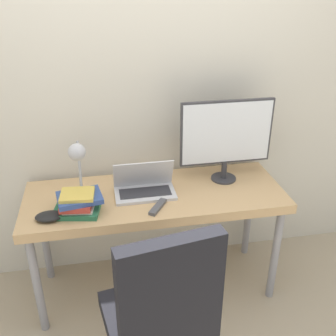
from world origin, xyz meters
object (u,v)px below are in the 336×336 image
(desk_lamp, at_px, (79,164))
(book_stack, at_px, (78,203))
(laptop, at_px, (145,187))
(game_controller, at_px, (49,216))
(monitor, at_px, (226,135))
(office_chair, at_px, (161,319))

(desk_lamp, xyz_separation_m, book_stack, (-0.02, -0.08, -0.20))
(laptop, bearing_deg, game_controller, -161.55)
(monitor, relative_size, desk_lamp, 1.45)
(monitor, relative_size, book_stack, 1.98)
(laptop, xyz_separation_m, desk_lamp, (-0.37, -0.07, 0.22))
(desk_lamp, relative_size, office_chair, 0.36)
(monitor, xyz_separation_m, office_chair, (-0.58, -0.94, -0.46))
(laptop, distance_m, monitor, 0.60)
(laptop, xyz_separation_m, game_controller, (-0.55, -0.18, -0.02))
(office_chair, distance_m, book_stack, 0.81)
(laptop, distance_m, game_controller, 0.58)
(office_chair, bearing_deg, desk_lamp, 112.53)
(desk_lamp, bearing_deg, laptop, 9.98)
(monitor, xyz_separation_m, game_controller, (-1.09, -0.27, -0.29))
(desk_lamp, xyz_separation_m, office_chair, (0.33, -0.78, -0.41))
(office_chair, bearing_deg, laptop, 86.87)
(book_stack, bearing_deg, game_controller, -166.10)
(office_chair, xyz_separation_m, book_stack, (-0.35, 0.70, 0.21))
(laptop, xyz_separation_m, office_chair, (-0.05, -0.85, -0.19))
(desk_lamp, distance_m, office_chair, 0.95)
(desk_lamp, relative_size, book_stack, 1.37)
(monitor, relative_size, game_controller, 3.80)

